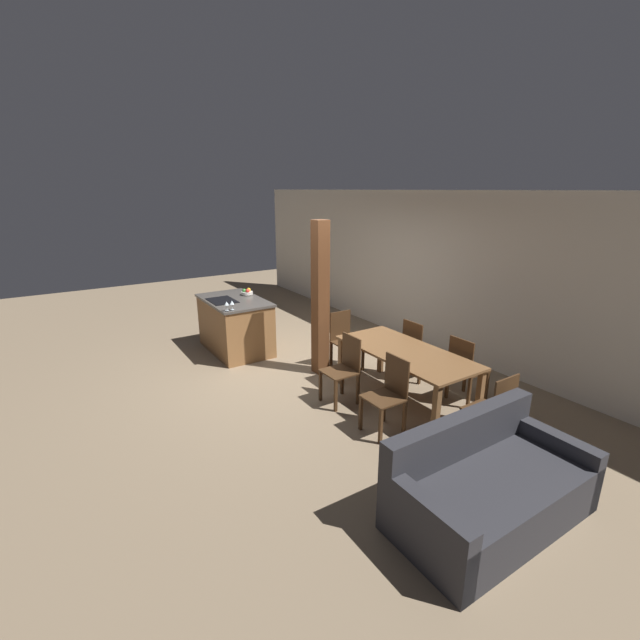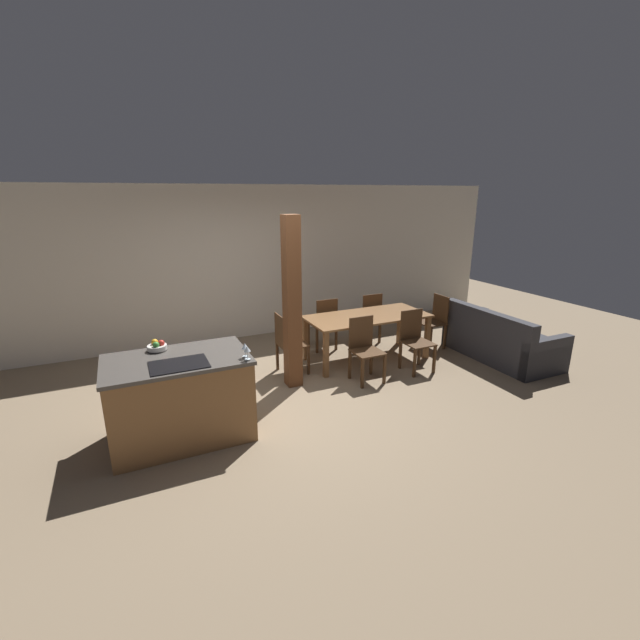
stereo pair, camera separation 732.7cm
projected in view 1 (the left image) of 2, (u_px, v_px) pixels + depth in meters
ground_plane at (288, 371)px, 6.67m from camera, size 16.00×16.00×0.00m
wall_back at (420, 268)px, 7.70m from camera, size 11.20×0.08×2.70m
kitchen_island at (235, 325)px, 7.40m from camera, size 1.46×0.89×0.93m
fruit_bowl at (247, 292)px, 7.53m from camera, size 0.20×0.20×0.11m
wine_glass_near at (227, 304)px, 6.51m from camera, size 0.07×0.07×0.15m
wine_glass_middle at (232, 303)px, 6.56m from camera, size 0.07×0.07×0.15m
dining_table at (405, 357)px, 5.54m from camera, size 1.92×0.88×0.72m
dining_chair_near_left at (344, 368)px, 5.59m from camera, size 0.40×0.40×0.90m
dining_chair_near_right at (388, 394)px, 4.89m from camera, size 0.40×0.40×0.90m
dining_chair_far_left at (417, 348)px, 6.28m from camera, size 0.40×0.40×0.90m
dining_chair_far_right at (465, 368)px, 5.58m from camera, size 0.40×0.40×0.90m
dining_chair_head_end at (344, 339)px, 6.66m from camera, size 0.40×0.40×0.90m
dining_chair_foot_end at (493, 411)px, 4.51m from camera, size 0.40×0.40×0.90m
couch at (488, 489)px, 3.63m from camera, size 0.91×1.79×0.83m
timber_post at (320, 300)px, 6.31m from camera, size 0.20×0.20×2.30m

